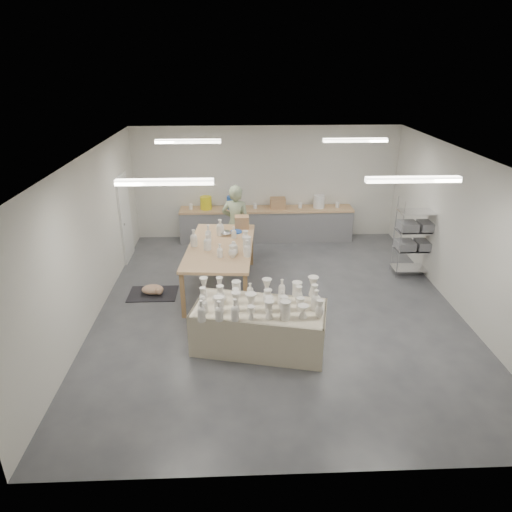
{
  "coord_description": "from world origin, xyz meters",
  "views": [
    {
      "loc": [
        -0.76,
        -7.94,
        4.55
      ],
      "look_at": [
        -0.43,
        0.15,
        1.05
      ],
      "focal_mm": 32.0,
      "sensor_mm": 36.0,
      "label": 1
    }
  ],
  "objects_px": {
    "potter": "(236,224)",
    "red_stool": "(237,247)",
    "drying_table": "(259,324)",
    "work_table": "(223,244)"
  },
  "relations": [
    {
      "from": "work_table",
      "to": "potter",
      "type": "relative_size",
      "value": 1.43
    },
    {
      "from": "drying_table",
      "to": "potter",
      "type": "distance_m",
      "value": 3.7
    },
    {
      "from": "drying_table",
      "to": "red_stool",
      "type": "bearing_deg",
      "value": 108.42
    },
    {
      "from": "drying_table",
      "to": "potter",
      "type": "bearing_deg",
      "value": 108.83
    },
    {
      "from": "potter",
      "to": "red_stool",
      "type": "distance_m",
      "value": 0.74
    },
    {
      "from": "potter",
      "to": "red_stool",
      "type": "xyz_separation_m",
      "value": [
        0.0,
        0.27,
        -0.69
      ]
    },
    {
      "from": "red_stool",
      "to": "work_table",
      "type": "bearing_deg",
      "value": -99.43
    },
    {
      "from": "potter",
      "to": "red_stool",
      "type": "bearing_deg",
      "value": -72.68
    },
    {
      "from": "work_table",
      "to": "potter",
      "type": "height_order",
      "value": "potter"
    },
    {
      "from": "drying_table",
      "to": "work_table",
      "type": "relative_size",
      "value": 0.87
    }
  ]
}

